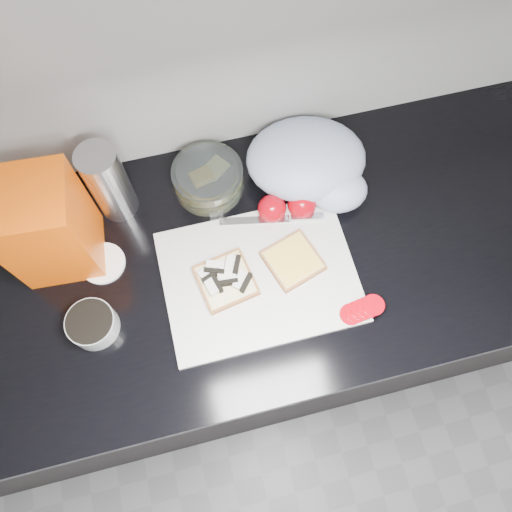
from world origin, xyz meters
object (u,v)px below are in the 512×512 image
at_px(glass_bowl, 208,179).
at_px(bread_bag, 46,227).
at_px(cutting_board, 259,277).
at_px(steel_canister, 108,183).

height_order(glass_bowl, bread_bag, bread_bag).
bearing_deg(bread_bag, cutting_board, -18.42).
relative_size(cutting_board, steel_canister, 2.03).
bearing_deg(bread_bag, glass_bowl, 18.38).
bearing_deg(steel_canister, bread_bag, -145.88).
height_order(cutting_board, glass_bowl, glass_bowl).
bearing_deg(glass_bowl, cutting_board, -77.01).
distance_m(cutting_board, steel_canister, 0.37).
distance_m(bread_bag, steel_canister, 0.15).
xyz_separation_m(glass_bowl, steel_canister, (-0.20, -0.00, 0.07)).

